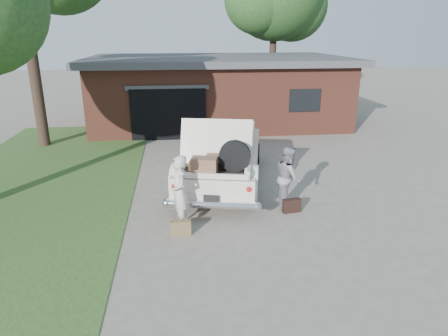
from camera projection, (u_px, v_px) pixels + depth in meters
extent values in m
plane|color=gray|center=(227.00, 216.00, 10.12)|extent=(90.00, 90.00, 0.00)
cube|color=#2D4C1E|center=(38.00, 184.00, 12.31)|extent=(6.00, 16.00, 0.02)
cube|color=brown|center=(218.00, 93.00, 20.57)|extent=(12.00, 7.00, 3.00)
cube|color=#4C4C51|center=(218.00, 60.00, 20.04)|extent=(12.80, 7.80, 0.30)
cube|color=black|center=(169.00, 114.00, 17.17)|extent=(3.20, 0.30, 2.20)
cube|color=#4C4C51|center=(167.00, 87.00, 16.73)|extent=(3.50, 0.12, 0.18)
cube|color=black|center=(305.00, 100.00, 17.63)|extent=(1.40, 0.08, 1.00)
cylinder|color=#38281E|center=(33.00, 65.00, 15.52)|extent=(0.44, 0.44, 6.44)
cylinder|color=#38281E|center=(272.00, 60.00, 26.08)|extent=(0.44, 0.44, 5.49)
sphere|color=#3A5F27|center=(293.00, 6.00, 25.73)|extent=(4.47, 4.47, 4.47)
cube|color=beige|center=(223.00, 160.00, 12.32)|extent=(3.28, 5.89, 0.72)
cube|color=beige|center=(224.00, 137.00, 12.43)|extent=(2.28, 2.57, 0.58)
cube|color=black|center=(227.00, 130.00, 13.44)|extent=(1.70, 0.46, 0.49)
cube|color=black|center=(220.00, 147.00, 11.44)|extent=(1.70, 0.46, 0.49)
cylinder|color=black|center=(180.00, 192.00, 10.74)|extent=(0.40, 0.77, 0.73)
cylinder|color=black|center=(253.00, 194.00, 10.55)|extent=(0.40, 0.77, 0.73)
cylinder|color=black|center=(201.00, 152.00, 14.30)|extent=(0.40, 0.77, 0.73)
cylinder|color=black|center=(256.00, 154.00, 14.12)|extent=(0.40, 0.77, 0.73)
cylinder|color=silver|center=(211.00, 205.00, 9.73)|extent=(2.27, 0.69, 0.20)
cylinder|color=#A5140F|center=(174.00, 186.00, 9.75)|extent=(0.15, 0.14, 0.13)
cylinder|color=#A5140F|center=(249.00, 189.00, 9.58)|extent=(0.15, 0.14, 0.13)
cube|color=black|center=(211.00, 199.00, 9.65)|extent=(0.37, 0.10, 0.19)
cube|color=black|center=(215.00, 171.00, 10.21)|extent=(1.95, 1.57, 0.04)
cube|color=beige|center=(180.00, 165.00, 10.25)|extent=(0.33, 1.21, 0.20)
cube|color=beige|center=(249.00, 168.00, 10.09)|extent=(0.33, 1.21, 0.20)
cube|color=beige|center=(212.00, 176.00, 9.61)|extent=(1.75, 0.45, 0.13)
cube|color=beige|center=(216.00, 143.00, 10.37)|extent=(1.93, 0.90, 1.21)
cube|color=#4F3722|center=(202.00, 165.00, 10.26)|extent=(0.72, 0.54, 0.21)
cube|color=brown|center=(204.00, 166.00, 9.80)|extent=(0.70, 0.53, 0.43)
cube|color=black|center=(223.00, 164.00, 10.31)|extent=(0.70, 0.53, 0.19)
cube|color=#92644A|center=(216.00, 158.00, 10.20)|extent=(0.55, 0.42, 0.17)
cylinder|color=black|center=(235.00, 156.00, 9.97)|extent=(0.82, 0.35, 0.80)
imported|color=beige|center=(180.00, 192.00, 9.31)|extent=(0.54, 0.72, 1.78)
imported|color=gray|center=(288.00, 177.00, 10.45)|extent=(0.70, 0.86, 1.67)
cube|color=brown|center=(181.00, 228.00, 9.14)|extent=(0.47, 0.17, 0.36)
cube|color=black|center=(292.00, 206.00, 10.32)|extent=(0.49, 0.21, 0.37)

